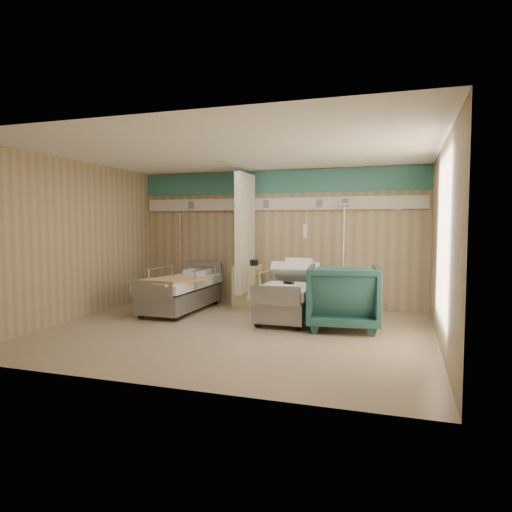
{
  "coord_description": "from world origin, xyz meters",
  "views": [
    {
      "loc": [
        2.5,
        -6.6,
        1.69
      ],
      "look_at": [
        0.16,
        0.6,
        1.16
      ],
      "focal_mm": 32.0,
      "sensor_mm": 36.0,
      "label": 1
    }
  ],
  "objects_px": {
    "bed_right": "(291,301)",
    "visitor_armchair": "(343,296)",
    "bedside_cabinet": "(247,286)",
    "iv_stand_left": "(181,284)",
    "iv_stand_right": "(343,290)",
    "bed_left": "(181,295)"
  },
  "relations": [
    {
      "from": "bedside_cabinet",
      "to": "iv_stand_left",
      "type": "bearing_deg",
      "value": 178.78
    },
    {
      "from": "iv_stand_right",
      "to": "iv_stand_left",
      "type": "distance_m",
      "value": 3.48
    },
    {
      "from": "bed_right",
      "to": "iv_stand_right",
      "type": "height_order",
      "value": "iv_stand_right"
    },
    {
      "from": "visitor_armchair",
      "to": "iv_stand_right",
      "type": "distance_m",
      "value": 1.47
    },
    {
      "from": "bed_right",
      "to": "bed_left",
      "type": "relative_size",
      "value": 1.0
    },
    {
      "from": "bed_right",
      "to": "iv_stand_right",
      "type": "xyz_separation_m",
      "value": [
        0.8,
        0.93,
        0.11
      ]
    },
    {
      "from": "bedside_cabinet",
      "to": "iv_stand_right",
      "type": "xyz_separation_m",
      "value": [
        1.95,
        0.03,
        0.0
      ]
    },
    {
      "from": "iv_stand_right",
      "to": "bedside_cabinet",
      "type": "bearing_deg",
      "value": -179.06
    },
    {
      "from": "bed_right",
      "to": "iv_stand_left",
      "type": "relative_size",
      "value": 1.12
    },
    {
      "from": "iv_stand_left",
      "to": "visitor_armchair",
      "type": "bearing_deg",
      "value": -21.63
    },
    {
      "from": "bedside_cabinet",
      "to": "iv_stand_right",
      "type": "bearing_deg",
      "value": 0.94
    },
    {
      "from": "bed_left",
      "to": "iv_stand_left",
      "type": "distance_m",
      "value": 1.05
    },
    {
      "from": "bed_right",
      "to": "visitor_armchair",
      "type": "xyz_separation_m",
      "value": [
        0.99,
        -0.52,
        0.21
      ]
    },
    {
      "from": "iv_stand_right",
      "to": "iv_stand_left",
      "type": "relative_size",
      "value": 1.08
    },
    {
      "from": "bed_left",
      "to": "bedside_cabinet",
      "type": "relative_size",
      "value": 2.54
    },
    {
      "from": "bed_right",
      "to": "visitor_armchair",
      "type": "relative_size",
      "value": 1.88
    },
    {
      "from": "iv_stand_left",
      "to": "iv_stand_right",
      "type": "bearing_deg",
      "value": -0.01
    },
    {
      "from": "bed_left",
      "to": "bedside_cabinet",
      "type": "height_order",
      "value": "bedside_cabinet"
    },
    {
      "from": "bed_left",
      "to": "visitor_armchair",
      "type": "relative_size",
      "value": 1.88
    },
    {
      "from": "bedside_cabinet",
      "to": "bed_left",
      "type": "bearing_deg",
      "value": -139.4
    },
    {
      "from": "visitor_armchair",
      "to": "bed_left",
      "type": "bearing_deg",
      "value": -16.64
    },
    {
      "from": "bed_left",
      "to": "iv_stand_left",
      "type": "xyz_separation_m",
      "value": [
        -0.48,
        0.93,
        0.08
      ]
    }
  ]
}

